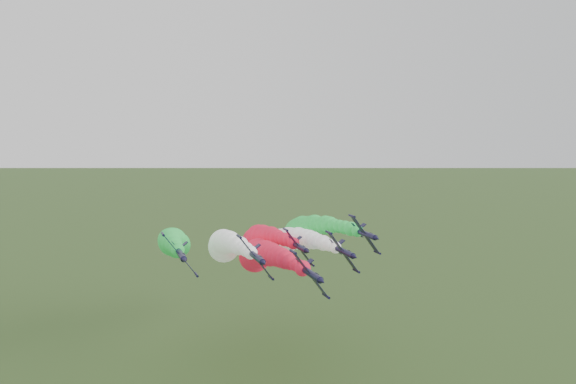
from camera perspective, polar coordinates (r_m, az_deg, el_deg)
name	(u,v)px	position (r m, az deg, el deg)	size (l,w,h in m)	color
jet_lead	(260,255)	(140.34, -2.90, -6.39)	(15.14, 73.32, 19.53)	black
jet_inner_left	(225,244)	(149.33, -6.42, -5.31)	(15.27, 73.44, 19.65)	black
jet_inner_right	(288,241)	(154.95, -0.03, -5.01)	(14.49, 72.67, 18.88)	black
jet_outer_left	(173,242)	(150.45, -11.59, -5.03)	(14.52, 72.70, 18.91)	black
jet_outer_right	(305,229)	(162.92, 1.72, -3.82)	(14.98, 73.15, 19.36)	black
jet_trail	(260,239)	(166.67, -2.91, -4.74)	(15.06, 73.23, 19.44)	black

